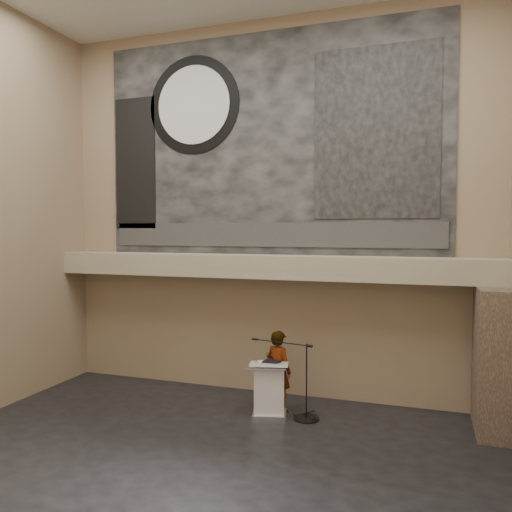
% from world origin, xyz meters
% --- Properties ---
extents(floor, '(10.00, 10.00, 0.00)m').
position_xyz_m(floor, '(0.00, 0.00, 0.00)').
color(floor, black).
rests_on(floor, ground).
extents(wall_back, '(10.00, 0.02, 8.50)m').
position_xyz_m(wall_back, '(0.00, 4.00, 4.25)').
color(wall_back, '#8C7158').
rests_on(wall_back, floor).
extents(soffit, '(10.00, 0.80, 0.50)m').
position_xyz_m(soffit, '(0.00, 3.60, 2.95)').
color(soffit, gray).
rests_on(soffit, wall_back).
extents(sprinkler_left, '(0.04, 0.04, 0.06)m').
position_xyz_m(sprinkler_left, '(-1.60, 3.55, 2.67)').
color(sprinkler_left, '#B2893D').
rests_on(sprinkler_left, soffit).
extents(sprinkler_right, '(0.04, 0.04, 0.06)m').
position_xyz_m(sprinkler_right, '(1.90, 3.55, 2.67)').
color(sprinkler_right, '#B2893D').
rests_on(sprinkler_right, soffit).
extents(banner, '(8.00, 0.05, 5.00)m').
position_xyz_m(banner, '(0.00, 3.97, 5.70)').
color(banner, black).
rests_on(banner, wall_back).
extents(banner_text_strip, '(7.76, 0.02, 0.55)m').
position_xyz_m(banner_text_strip, '(0.00, 3.93, 3.65)').
color(banner_text_strip, '#2B2B2B').
rests_on(banner_text_strip, banner).
extents(banner_clock_rim, '(2.30, 0.02, 2.30)m').
position_xyz_m(banner_clock_rim, '(-1.80, 3.93, 6.70)').
color(banner_clock_rim, black).
rests_on(banner_clock_rim, banner).
extents(banner_clock_face, '(1.84, 0.02, 1.84)m').
position_xyz_m(banner_clock_face, '(-1.80, 3.91, 6.70)').
color(banner_clock_face, silver).
rests_on(banner_clock_face, banner).
extents(banner_building_print, '(2.60, 0.02, 3.60)m').
position_xyz_m(banner_building_print, '(2.40, 3.93, 5.80)').
color(banner_building_print, black).
rests_on(banner_building_print, banner).
extents(banner_brick_print, '(1.10, 0.02, 3.20)m').
position_xyz_m(banner_brick_print, '(-3.40, 3.93, 5.40)').
color(banner_brick_print, black).
rests_on(banner_brick_print, banner).
extents(stone_pier, '(0.60, 1.40, 2.70)m').
position_xyz_m(stone_pier, '(4.65, 3.15, 1.35)').
color(stone_pier, '#423328').
rests_on(stone_pier, floor).
extents(lectern, '(0.87, 0.70, 1.14)m').
position_xyz_m(lectern, '(0.50, 2.55, 0.55)').
color(lectern, silver).
rests_on(lectern, floor).
extents(binder, '(0.36, 0.31, 0.04)m').
position_xyz_m(binder, '(0.55, 2.55, 1.12)').
color(binder, black).
rests_on(binder, lectern).
extents(papers, '(0.31, 0.36, 0.00)m').
position_xyz_m(papers, '(0.40, 2.53, 1.10)').
color(papers, silver).
rests_on(papers, lectern).
extents(speaker_person, '(0.72, 0.62, 1.68)m').
position_xyz_m(speaker_person, '(0.59, 2.93, 0.84)').
color(speaker_person, silver).
rests_on(speaker_person, floor).
extents(mic_stand, '(1.48, 0.52, 1.52)m').
position_xyz_m(mic_stand, '(1.20, 2.65, 0.23)').
color(mic_stand, black).
rests_on(mic_stand, floor).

